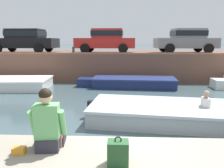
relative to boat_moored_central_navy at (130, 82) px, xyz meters
The scene contains 13 objects.
ground_plane 3.36m from the boat_moored_central_navy, 94.15° to the right, with size 400.00×400.00×0.00m, color #3D5156.
far_quay_wall 4.31m from the boat_moored_central_navy, 93.26° to the left, with size 60.00×6.00×1.68m, color brown.
far_wall_coping 2.02m from the boat_moored_central_navy, 99.95° to the left, with size 60.00×0.24×0.08m, color brown.
boat_moored_central_navy is the anchor object (origin of this frame).
motorboat_passing 5.35m from the boat_moored_central_navy, 73.67° to the right, with size 6.49×2.69×1.01m.
car_leftmost_black 8.00m from the boat_moored_central_navy, 155.26° to the left, with size 4.44×2.12×1.54m.
car_left_inner_red 4.19m from the boat_moored_central_navy, 114.52° to the left, with size 3.97×2.07×1.54m.
car_centre_grey 5.45m from the boat_moored_central_navy, 40.42° to the left, with size 3.94×2.01×1.54m.
mooring_bollard_mid 4.00m from the boat_moored_central_navy, 155.44° to the left, with size 0.15×0.15×0.45m.
person_seated_left 8.61m from the boat_moored_central_navy, 100.67° to the right, with size 0.56×0.56×0.96m.
bottle_drink 8.49m from the boat_moored_central_navy, 99.60° to the right, with size 0.06×0.06×0.20m.
backpack_on_ledge 8.87m from the boat_moored_central_navy, 93.32° to the right, with size 0.28×0.24×0.41m.
snack_bag 8.84m from the boat_moored_central_navy, 102.92° to the right, with size 0.18×0.12×0.10m, color orange.
Camera 1 is at (-0.24, -3.55, 2.42)m, focal length 35.00 mm.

